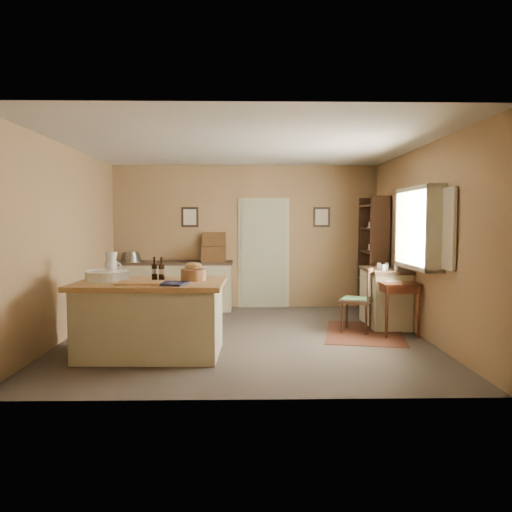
{
  "coord_description": "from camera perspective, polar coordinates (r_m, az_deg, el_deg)",
  "views": [
    {
      "loc": [
        0.0,
        -6.99,
        1.64
      ],
      "look_at": [
        0.15,
        0.05,
        1.15
      ],
      "focal_mm": 35.0,
      "sensor_mm": 36.0,
      "label": 1
    }
  ],
  "objects": [
    {
      "name": "work_island",
      "position": [
        6.29,
        -11.98,
        -6.72
      ],
      "size": [
        1.83,
        1.23,
        1.2
      ],
      "rotation": [
        0.0,
        0.0,
        -0.03
      ],
      "color": "#B8AF90",
      "rests_on": "ground"
    },
    {
      "name": "rug",
      "position": [
        7.58,
        12.29,
        -8.57
      ],
      "size": [
        1.4,
        1.79,
        0.01
      ],
      "primitive_type": "cube",
      "rotation": [
        0.0,
        0.0,
        -0.2
      ],
      "color": "#502214",
      "rests_on": "ground"
    },
    {
      "name": "ceiling",
      "position": [
        7.07,
        -1.24,
        12.6
      ],
      "size": [
        5.0,
        5.0,
        0.0
      ],
      "primitive_type": "plane",
      "color": "silver",
      "rests_on": "wall_back"
    },
    {
      "name": "ground",
      "position": [
        7.18,
        -1.21,
        -9.22
      ],
      "size": [
        5.0,
        5.0,
        0.0
      ],
      "primitive_type": "plane",
      "color": "#51463E",
      "rests_on": "ground"
    },
    {
      "name": "wall_front",
      "position": [
        4.5,
        -1.23,
        0.28
      ],
      "size": [
        5.0,
        0.1,
        2.7
      ],
      "primitive_type": "cube",
      "color": "#896B4B",
      "rests_on": "ground"
    },
    {
      "name": "sideboard",
      "position": [
        9.36,
        -9.46,
        -3.18
      ],
      "size": [
        2.21,
        0.63,
        1.18
      ],
      "color": "#B8AF90",
      "rests_on": "ground"
    },
    {
      "name": "door",
      "position": [
        9.49,
        0.9,
        0.45
      ],
      "size": [
        0.97,
        0.06,
        2.11
      ],
      "primitive_type": "cube",
      "color": "#A4A589",
      "rests_on": "ground"
    },
    {
      "name": "framed_prints",
      "position": [
        9.47,
        -0.01,
        4.47
      ],
      "size": [
        2.82,
        0.02,
        0.38
      ],
      "color": "black",
      "rests_on": "ground"
    },
    {
      "name": "writing_desk",
      "position": [
        7.63,
        15.57,
        -3.49
      ],
      "size": [
        0.53,
        0.86,
        0.82
      ],
      "color": "#37170D",
      "rests_on": "ground"
    },
    {
      "name": "wall_back",
      "position": [
        9.5,
        -1.22,
        2.24
      ],
      "size": [
        5.0,
        0.1,
        2.7
      ],
      "primitive_type": "cube",
      "color": "#896B4B",
      "rests_on": "ground"
    },
    {
      "name": "desk_chair",
      "position": [
        7.57,
        11.4,
        -5.01
      ],
      "size": [
        0.57,
        0.57,
        0.93
      ],
      "primitive_type": null,
      "rotation": [
        0.0,
        0.0,
        -0.41
      ],
      "color": "#321E14",
      "rests_on": "ground"
    },
    {
      "name": "right_cabinet",
      "position": [
        8.14,
        14.52,
        -4.5
      ],
      "size": [
        0.6,
        1.07,
        0.99
      ],
      "color": "#B8AF90",
      "rests_on": "ground"
    },
    {
      "name": "shelving_unit",
      "position": [
        9.24,
        13.55,
        0.13
      ],
      "size": [
        0.35,
        0.93,
        2.08
      ],
      "color": "#321E14",
      "rests_on": "ground"
    },
    {
      "name": "wall_left",
      "position": [
        7.43,
        -20.89,
        1.48
      ],
      "size": [
        0.1,
        5.0,
        2.7
      ],
      "primitive_type": "cube",
      "color": "#896B4B",
      "rests_on": "ground"
    },
    {
      "name": "window",
      "position": [
        7.21,
        18.44,
        3.06
      ],
      "size": [
        0.25,
        1.99,
        1.12
      ],
      "color": "#B8AF90",
      "rests_on": "ground"
    },
    {
      "name": "wall_right",
      "position": [
        7.43,
        18.44,
        1.54
      ],
      "size": [
        0.1,
        5.0,
        2.7
      ],
      "primitive_type": "cube",
      "color": "#896B4B",
      "rests_on": "ground"
    }
  ]
}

